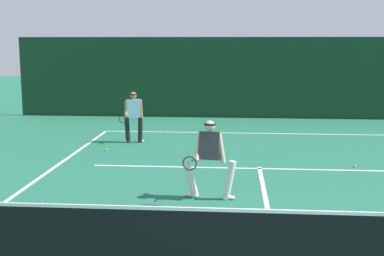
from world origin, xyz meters
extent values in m
cube|color=white|center=(0.00, 11.43, 0.00)|extent=(10.73, 0.10, 0.01)
cube|color=white|center=(0.00, 6.23, 0.00)|extent=(8.75, 0.10, 0.01)
cube|color=white|center=(0.00, 3.20, 0.00)|extent=(0.10, 6.40, 0.01)
cube|color=black|center=(0.00, 0.00, 0.47)|extent=(11.57, 0.02, 0.93)
cube|color=white|center=(0.00, 0.00, 0.96)|extent=(11.57, 0.03, 0.05)
cylinder|color=silver|center=(-0.77, 3.51, 0.42)|extent=(0.32, 0.19, 0.85)
cylinder|color=silver|center=(-1.59, 3.64, 0.42)|extent=(0.39, 0.20, 0.84)
ellipsoid|color=white|center=(-0.77, 3.51, 0.04)|extent=(0.27, 0.15, 0.09)
ellipsoid|color=white|center=(-1.59, 3.64, 0.04)|extent=(0.27, 0.15, 0.09)
cube|color=#2D3338|center=(-1.18, 3.58, 1.12)|extent=(0.48, 0.42, 0.62)
cylinder|color=beige|center=(-0.94, 3.54, 1.10)|extent=(0.22, 0.13, 0.65)
cylinder|color=beige|center=(-1.41, 3.61, 1.10)|extent=(0.17, 0.47, 0.57)
sphere|color=beige|center=(-1.18, 3.58, 1.55)|extent=(0.22, 0.22, 0.22)
cylinder|color=black|center=(-1.18, 3.58, 1.58)|extent=(0.27, 0.27, 0.04)
cylinder|color=black|center=(-1.50, 3.37, 0.87)|extent=(0.07, 0.26, 0.03)
torus|color=black|center=(-1.55, 3.04, 0.87)|extent=(0.29, 0.07, 0.29)
cylinder|color=black|center=(-3.72, 9.45, 0.42)|extent=(0.19, 0.17, 0.84)
cylinder|color=black|center=(-4.14, 9.39, 0.42)|extent=(0.21, 0.17, 0.84)
ellipsoid|color=white|center=(-3.72, 9.45, 0.04)|extent=(0.27, 0.15, 0.09)
ellipsoid|color=white|center=(-4.14, 9.39, 0.04)|extent=(0.27, 0.15, 0.09)
cube|color=#8CCCE0|center=(-3.93, 9.42, 1.12)|extent=(0.46, 0.31, 0.59)
cylinder|color=#9E704C|center=(-3.69, 9.46, 1.10)|extent=(0.14, 0.12, 0.64)
cylinder|color=#9E704C|center=(-4.17, 9.39, 1.10)|extent=(0.17, 0.50, 0.55)
sphere|color=#9E704C|center=(-3.93, 9.42, 1.54)|extent=(0.22, 0.22, 0.22)
cylinder|color=black|center=(-3.93, 9.42, 1.58)|extent=(0.27, 0.27, 0.04)
cylinder|color=black|center=(-4.18, 9.13, 0.87)|extent=(0.07, 0.26, 0.03)
torus|color=black|center=(-4.13, 8.80, 0.87)|extent=(0.29, 0.07, 0.29)
sphere|color=#D1E033|center=(2.50, 6.58, 0.03)|extent=(0.07, 0.07, 0.07)
sphere|color=#D1E033|center=(-4.51, 8.07, 0.03)|extent=(0.07, 0.07, 0.07)
cube|color=#133821|center=(0.00, 15.28, 1.72)|extent=(20.23, 0.12, 3.45)
camera|label=1|loc=(-0.70, -6.84, 3.27)|focal=48.03mm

